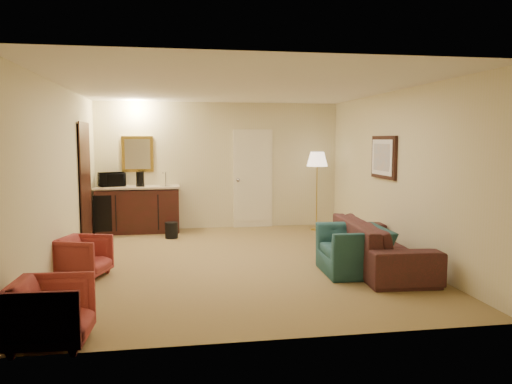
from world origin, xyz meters
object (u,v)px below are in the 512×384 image
teal_armchair (354,242)px  coffee_maker (140,179)px  wetbar_cabinet (138,209)px  rose_chair_near (84,255)px  sofa (379,237)px  microwave (112,178)px  rose_chair_far (51,309)px  floor_lamp (317,191)px  coffee_table (343,238)px  waste_bin (171,230)px

teal_armchair → coffee_maker: (-3.09, 3.59, 0.63)m
wetbar_cabinet → rose_chair_near: (-0.50, -3.23, -0.15)m
sofa → microwave: 5.41m
sofa → coffee_maker: bearing=50.2°
teal_armchair → rose_chair_near: teal_armchair is taller
rose_chair_near → microwave: size_ratio=1.24×
wetbar_cabinet → rose_chair_far: size_ratio=2.44×
wetbar_cabinet → floor_lamp: (3.58, -0.32, 0.34)m
floor_lamp → coffee_maker: bearing=175.4°
coffee_table → sofa: bearing=-82.2°
floor_lamp → microwave: bearing=174.5°
sofa → rose_chair_near: bearing=91.3°
floor_lamp → microwave: size_ratio=3.24×
rose_chair_far → microwave: microwave is taller
floor_lamp → coffee_maker: floor_lamp is taller
rose_chair_far → coffee_maker: size_ratio=2.31×
rose_chair_far → waste_bin: size_ratio=2.24×
waste_bin → floor_lamp: bearing=7.8°
coffee_table → microwave: 4.69m
rose_chair_near → coffee_table: size_ratio=0.78×
coffee_table → waste_bin: size_ratio=2.61×
rose_chair_near → floor_lamp: (4.08, 2.91, 0.49)m
wetbar_cabinet → sofa: bearing=-43.4°
wetbar_cabinet → teal_armchair: (3.15, -3.62, -0.03)m
teal_armchair → waste_bin: bearing=-137.2°
wetbar_cabinet → waste_bin: 1.02m
floor_lamp → microwave: floor_lamp is taller
rose_chair_near → rose_chair_far: size_ratio=0.91×
teal_armchair → floor_lamp: (0.43, 3.30, 0.37)m
rose_chair_near → waste_bin: size_ratio=2.04×
coffee_table → coffee_maker: (-3.39, 2.27, 0.84)m
teal_armchair → floor_lamp: bearing=174.7°
microwave → coffee_maker: (0.56, -0.11, -0.02)m
teal_armchair → coffee_maker: size_ratio=3.39×
teal_armchair → microwave: microwave is taller
sofa → microwave: bearing=53.5°
wetbar_cabinet → teal_armchair: bearing=-49.0°
floor_lamp → rose_chair_near: bearing=-144.5°
sofa → coffee_table: bearing=11.6°
wetbar_cabinet → coffee_maker: bearing=-31.1°
rose_chair_near → sofa: bearing=-74.3°
waste_bin → coffee_maker: bearing=130.9°
floor_lamp → rose_chair_far: bearing=-127.4°
coffee_table → floor_lamp: bearing=86.3°
sofa → coffee_table: 1.13m
sofa → waste_bin: sofa is taller
rose_chair_near → rose_chair_far: 2.30m
rose_chair_far → microwave: 5.64m
rose_chair_far → coffee_table: bearing=-47.3°
coffee_maker → wetbar_cabinet: bearing=132.7°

